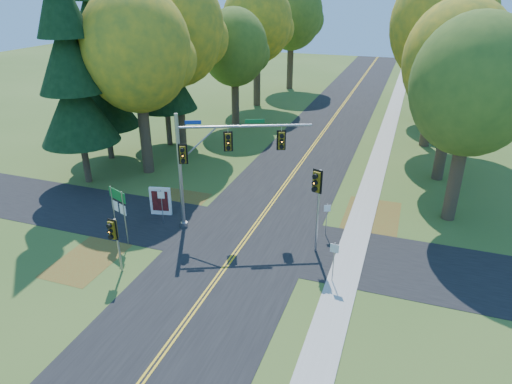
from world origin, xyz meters
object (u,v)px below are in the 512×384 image
(route_sign_cluster, at_px, (118,205))
(info_kiosk, at_px, (161,201))
(traffic_mast, at_px, (213,156))
(east_signal_pole, at_px, (317,191))

(route_sign_cluster, xyz_separation_m, info_kiosk, (0.42, 3.77, -1.43))
(info_kiosk, bearing_deg, route_sign_cluster, -108.88)
(traffic_mast, height_order, info_kiosk, traffic_mast)
(east_signal_pole, distance_m, info_kiosk, 11.01)
(route_sign_cluster, bearing_deg, east_signal_pole, 35.68)
(info_kiosk, bearing_deg, east_signal_pole, -19.42)
(east_signal_pole, bearing_deg, traffic_mast, -170.11)
(route_sign_cluster, distance_m, info_kiosk, 4.05)
(traffic_mast, bearing_deg, info_kiosk, 152.84)
(traffic_mast, height_order, route_sign_cluster, traffic_mast)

